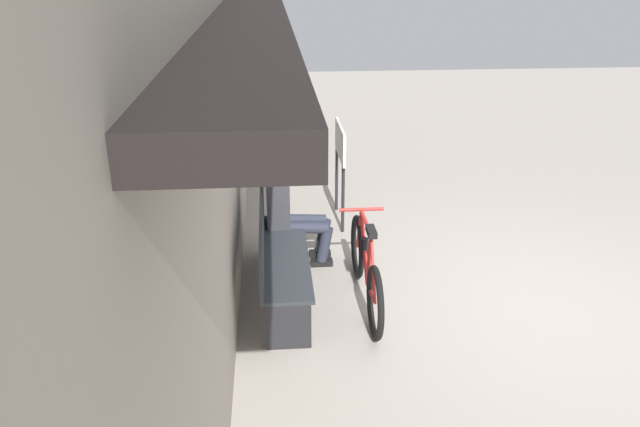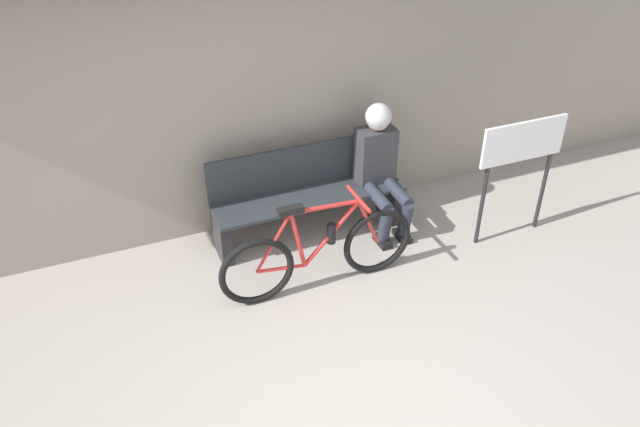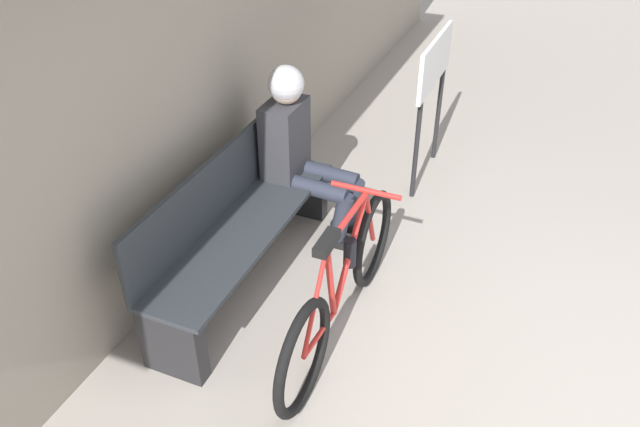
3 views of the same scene
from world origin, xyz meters
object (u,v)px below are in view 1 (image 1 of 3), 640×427
object	(u,v)px
signboard	(340,151)
person_seated	(288,200)
park_bench_near	(278,257)
bicycle	(366,269)

from	to	relation	value
signboard	person_seated	bearing A→B (deg)	148.65
park_bench_near	signboard	size ratio (longest dim) A/B	1.52
bicycle	person_seated	distance (m)	1.11
park_bench_near	bicycle	xyz separation A→B (m)	(-0.20, -0.76, -0.05)
bicycle	park_bench_near	bearing A→B (deg)	75.34
bicycle	signboard	size ratio (longest dim) A/B	1.45
park_bench_near	person_seated	size ratio (longest dim) A/B	1.46
park_bench_near	bicycle	distance (m)	0.78
bicycle	person_seated	world-z (taller)	person_seated
bicycle	signboard	world-z (taller)	signboard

